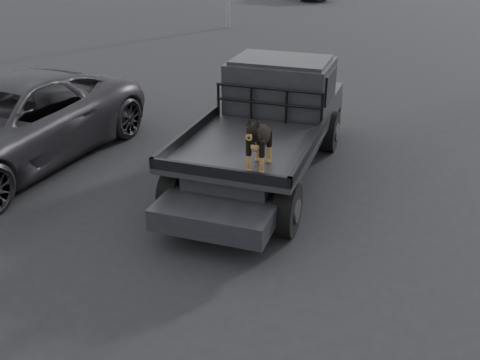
% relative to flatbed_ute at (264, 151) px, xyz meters
% --- Properties ---
extents(ground, '(120.00, 120.00, 0.00)m').
position_rel_flatbed_ute_xyz_m(ground, '(-0.34, -2.36, -0.46)').
color(ground, black).
rests_on(ground, ground).
extents(flatbed_ute, '(2.00, 5.40, 0.92)m').
position_rel_flatbed_ute_xyz_m(flatbed_ute, '(0.00, 0.00, 0.00)').
color(flatbed_ute, black).
rests_on(flatbed_ute, ground).
extents(ute_cab, '(1.72, 1.30, 0.88)m').
position_rel_flatbed_ute_xyz_m(ute_cab, '(-0.00, 0.95, 0.90)').
color(ute_cab, black).
rests_on(ute_cab, flatbed_ute).
extents(headache_rack, '(1.80, 0.08, 0.55)m').
position_rel_flatbed_ute_xyz_m(headache_rack, '(-0.00, 0.20, 0.74)').
color(headache_rack, black).
rests_on(headache_rack, flatbed_ute).
extents(dog, '(0.32, 0.60, 0.74)m').
position_rel_flatbed_ute_xyz_m(dog, '(0.40, -1.62, 0.83)').
color(dog, black).
rests_on(dog, flatbed_ute).
extents(parked_suv, '(2.91, 5.55, 1.49)m').
position_rel_flatbed_ute_xyz_m(parked_suv, '(-4.35, -0.94, 0.29)').
color(parked_suv, '#2B2A2F').
rests_on(parked_suv, ground).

